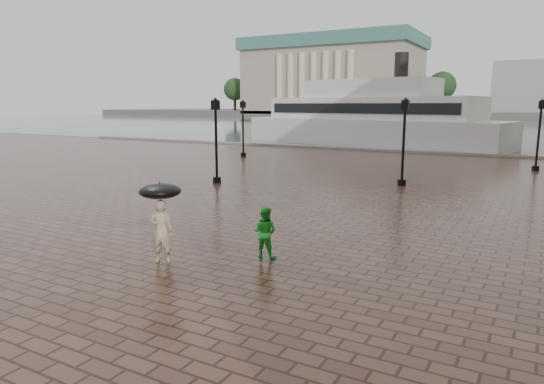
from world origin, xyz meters
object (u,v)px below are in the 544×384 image
Objects in this scene: adult_pedestrian at (162,231)px; child_pedestrian at (265,232)px; ferry_near at (370,118)px; street_lamps at (346,135)px.

adult_pedestrian is 2.78m from child_pedestrian.
ferry_near reaches higher than child_pedestrian.
child_pedestrian is at bearing -164.05° from adult_pedestrian.
child_pedestrian is 0.05× the size of ferry_near.
adult_pedestrian is at bearing -66.91° from ferry_near.
child_pedestrian is 39.31m from ferry_near.
child_pedestrian is at bearing -63.31° from ferry_near.
ferry_near is (-7.36, 39.78, 1.88)m from adult_pedestrian.
street_lamps is 19.41m from adult_pedestrian.
street_lamps is at bearing -83.05° from child_pedestrian.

